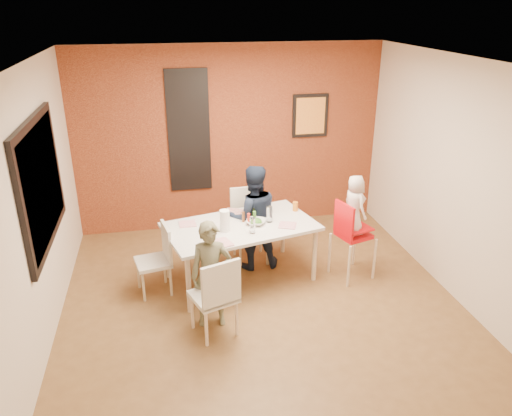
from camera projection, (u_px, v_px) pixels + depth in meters
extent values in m
plane|color=brown|center=(261.00, 301.00, 5.82)|extent=(4.50, 4.50, 0.00)
cube|color=white|center=(262.00, 61.00, 4.77)|extent=(4.50, 4.50, 0.02)
cube|color=beige|center=(230.00, 139.00, 7.33)|extent=(4.50, 0.02, 2.70)
cube|color=beige|center=(332.00, 314.00, 3.26)|extent=(4.50, 0.02, 2.70)
cube|color=beige|center=(37.00, 209.00, 4.89)|extent=(0.02, 4.50, 2.70)
cube|color=beige|center=(454.00, 179.00, 5.70)|extent=(0.02, 4.50, 2.70)
cube|color=maroon|center=(230.00, 139.00, 7.31)|extent=(4.50, 0.02, 2.70)
cube|color=black|center=(41.00, 183.00, 5.00)|extent=(0.05, 1.70, 1.30)
cube|color=black|center=(43.00, 183.00, 5.00)|extent=(0.02, 1.55, 1.15)
cube|color=silver|center=(189.00, 131.00, 7.13)|extent=(0.55, 0.03, 1.70)
cube|color=black|center=(189.00, 131.00, 7.12)|extent=(0.60, 0.03, 1.76)
cube|color=black|center=(310.00, 116.00, 7.39)|extent=(0.54, 0.03, 0.64)
cube|color=gold|center=(310.00, 116.00, 7.38)|extent=(0.44, 0.01, 0.54)
cube|color=silver|center=(240.00, 227.00, 6.00)|extent=(1.96, 1.38, 0.04)
cylinder|color=beige|center=(189.00, 284.00, 5.48)|extent=(0.06, 0.06, 0.70)
cylinder|color=beige|center=(168.00, 253.00, 6.17)|extent=(0.06, 0.06, 0.70)
cylinder|color=beige|center=(315.00, 255.00, 6.12)|extent=(0.06, 0.06, 0.70)
cylinder|color=beige|center=(283.00, 229.00, 6.81)|extent=(0.06, 0.06, 0.70)
cube|color=beige|center=(213.00, 297.00, 5.12)|extent=(0.54, 0.54, 0.05)
cube|color=beige|center=(221.00, 285.00, 4.87)|extent=(0.41, 0.18, 0.48)
cylinder|color=beige|center=(221.00, 302.00, 5.42)|extent=(0.03, 0.03, 0.41)
cylinder|color=beige|center=(237.00, 318.00, 5.15)|extent=(0.03, 0.03, 0.41)
cylinder|color=beige|center=(192.00, 311.00, 5.26)|extent=(0.03, 0.03, 0.41)
cylinder|color=beige|center=(206.00, 329.00, 4.98)|extent=(0.03, 0.03, 0.41)
cube|color=silver|center=(251.00, 228.00, 6.56)|extent=(0.47, 0.47, 0.05)
cube|color=silver|center=(247.00, 205.00, 6.64)|extent=(0.45, 0.07, 0.51)
cylinder|color=beige|center=(240.00, 253.00, 6.45)|extent=(0.04, 0.04, 0.44)
cylinder|color=beige|center=(234.00, 240.00, 6.77)|extent=(0.04, 0.04, 0.44)
cylinder|color=beige|center=(268.00, 249.00, 6.53)|extent=(0.04, 0.04, 0.44)
cylinder|color=beige|center=(260.00, 237.00, 6.86)|extent=(0.04, 0.04, 0.44)
cube|color=beige|center=(153.00, 262.00, 5.84)|extent=(0.46, 0.46, 0.04)
cube|color=beige|center=(167.00, 243.00, 5.82)|extent=(0.11, 0.39, 0.44)
cylinder|color=#BEAE8D|center=(139.00, 274.00, 6.01)|extent=(0.03, 0.03, 0.38)
cylinder|color=#BEAE8D|center=(165.00, 269.00, 6.12)|extent=(0.03, 0.03, 0.38)
cylinder|color=#BEAE8D|center=(144.00, 287.00, 5.73)|extent=(0.03, 0.03, 0.38)
cylinder|color=#BEAE8D|center=(171.00, 281.00, 5.85)|extent=(0.03, 0.03, 0.38)
cube|color=red|center=(354.00, 235.00, 6.13)|extent=(0.44, 0.44, 0.05)
cube|color=red|center=(344.00, 220.00, 5.97)|extent=(0.13, 0.35, 0.42)
cube|color=red|center=(354.00, 227.00, 6.10)|extent=(0.44, 0.44, 0.02)
cylinder|color=beige|center=(374.00, 259.00, 6.18)|extent=(0.03, 0.03, 0.55)
cylinder|color=beige|center=(349.00, 267.00, 6.00)|extent=(0.03, 0.03, 0.55)
cylinder|color=beige|center=(354.00, 246.00, 6.50)|extent=(0.03, 0.03, 0.55)
cylinder|color=beige|center=(330.00, 253.00, 6.32)|extent=(0.03, 0.03, 0.55)
imported|color=brown|center=(211.00, 275.00, 5.20)|extent=(0.46, 0.32, 1.19)
imported|color=#151D30|center=(253.00, 217.00, 6.33)|extent=(0.68, 0.53, 1.38)
imported|color=silver|center=(354.00, 205.00, 5.98)|extent=(0.32, 0.41, 0.74)
cube|color=silver|center=(220.00, 243.00, 5.53)|extent=(0.30, 0.30, 0.01)
cube|color=silver|center=(233.00, 212.00, 6.35)|extent=(0.28, 0.28, 0.01)
cube|color=silver|center=(287.00, 225.00, 5.97)|extent=(0.26, 0.26, 0.01)
cube|color=white|center=(187.00, 224.00, 6.01)|extent=(0.21, 0.21, 0.01)
imported|color=white|center=(256.00, 222.00, 6.01)|extent=(0.30, 0.30, 0.06)
imported|color=white|center=(265.00, 210.00, 6.34)|extent=(0.28, 0.28, 0.05)
cylinder|color=black|center=(255.00, 209.00, 6.09)|extent=(0.07, 0.07, 0.27)
cylinder|color=silver|center=(252.00, 226.00, 5.75)|extent=(0.07, 0.07, 0.19)
cylinder|color=white|center=(269.00, 214.00, 6.04)|extent=(0.07, 0.07, 0.20)
cylinder|color=white|center=(225.00, 221.00, 5.80)|extent=(0.11, 0.11, 0.26)
cylinder|color=red|center=(249.00, 219.00, 6.00)|extent=(0.03, 0.03, 0.13)
cylinder|color=#3D7727|center=(254.00, 217.00, 6.02)|extent=(0.04, 0.04, 0.15)
cylinder|color=brown|center=(243.00, 217.00, 6.06)|extent=(0.03, 0.03, 0.13)
cylinder|color=orange|center=(295.00, 206.00, 6.38)|extent=(0.07, 0.07, 0.12)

